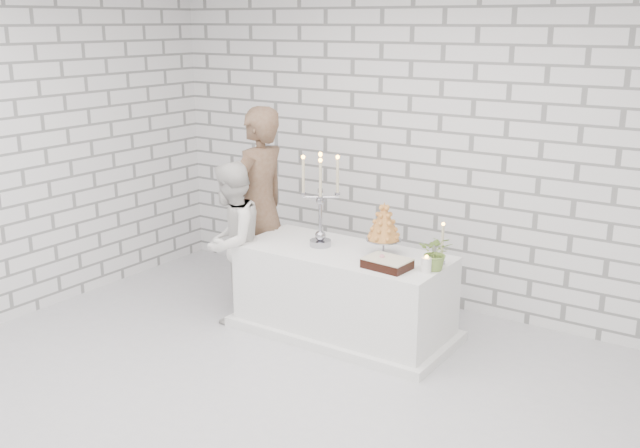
% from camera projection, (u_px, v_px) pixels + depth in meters
% --- Properties ---
extents(ground, '(6.00, 5.00, 0.01)m').
position_uv_depth(ground, '(275.00, 415.00, 5.01)').
color(ground, silver).
rests_on(ground, ground).
extents(wall_back, '(6.00, 0.01, 3.00)m').
position_uv_depth(wall_back, '(439.00, 149.00, 6.60)').
color(wall_back, white).
rests_on(wall_back, ground).
extents(cake_table, '(1.80, 0.80, 0.75)m').
position_uv_depth(cake_table, '(344.00, 292.00, 6.22)').
color(cake_table, white).
rests_on(cake_table, ground).
extents(groom, '(0.50, 0.72, 1.88)m').
position_uv_depth(groom, '(259.00, 207.00, 6.79)').
color(groom, brown).
rests_on(groom, ground).
extents(bride, '(0.69, 0.81, 1.44)m').
position_uv_depth(bride, '(231.00, 242.00, 6.46)').
color(bride, white).
rests_on(bride, ground).
extents(candelabra, '(0.39, 0.39, 0.81)m').
position_uv_depth(candelabra, '(320.00, 200.00, 6.15)').
color(candelabra, '#93939C').
rests_on(candelabra, cake_table).
extents(croquembouche, '(0.32, 0.32, 0.45)m').
position_uv_depth(croquembouche, '(384.00, 229.00, 5.95)').
color(croquembouche, '#A6672D').
rests_on(croquembouche, cake_table).
extents(chocolate_cake, '(0.37, 0.28, 0.08)m').
position_uv_depth(chocolate_cake, '(387.00, 263.00, 5.69)').
color(chocolate_cake, black).
rests_on(chocolate_cake, cake_table).
extents(pillar_candle, '(0.09, 0.09, 0.12)m').
position_uv_depth(pillar_candle, '(426.00, 265.00, 5.58)').
color(pillar_candle, white).
rests_on(pillar_candle, cake_table).
extents(extra_taper, '(0.07, 0.07, 0.32)m').
position_uv_depth(extra_taper, '(442.00, 245.00, 5.76)').
color(extra_taper, beige).
rests_on(extra_taper, cake_table).
extents(flowers, '(0.31, 0.29, 0.29)m').
position_uv_depth(flowers, '(436.00, 252.00, 5.62)').
color(flowers, '#598437').
rests_on(flowers, cake_table).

